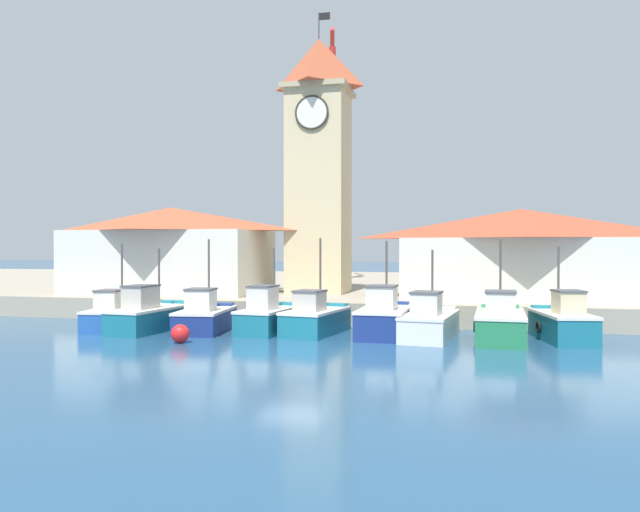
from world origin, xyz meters
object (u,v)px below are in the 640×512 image
object	(u,v)px
fishing_boat_right_inner	(429,322)
fishing_boat_far_right	(563,323)
fishing_boat_right_outer	(500,323)
fishing_boat_center	(316,318)
mooring_buoy	(180,334)
warehouse_right	(521,253)
fishing_boat_far_left	(117,315)
port_crane_near	(332,187)
fishing_boat_mid_right	(384,318)
fishing_boat_left_outer	(151,315)
fishing_boat_left_inner	(205,317)
clock_tower	(319,160)
fishing_boat_mid_left	(269,316)
warehouse_left	(170,249)

from	to	relation	value
fishing_boat_right_inner	fishing_boat_far_right	xyz separation A→B (m)	(5.52, 0.61, 0.05)
fishing_boat_right_inner	fishing_boat_right_outer	distance (m)	2.95
fishing_boat_center	mooring_buoy	bearing A→B (deg)	-140.52
warehouse_right	mooring_buoy	bearing A→B (deg)	-141.60
fishing_boat_far_left	mooring_buoy	xyz separation A→B (m)	(5.06, -3.52, -0.28)
fishing_boat_far_left	port_crane_near	world-z (taller)	port_crane_near
fishing_boat_far_left	mooring_buoy	bearing A→B (deg)	-34.79
fishing_boat_far_right	fishing_boat_far_left	bearing A→B (deg)	-178.07
fishing_boat_mid_right	port_crane_near	size ratio (longest dim) A/B	0.22
fishing_boat_center	warehouse_right	xyz separation A→B (m)	(9.60, 7.46, 2.94)
fishing_boat_mid_right	fishing_boat_left_outer	bearing A→B (deg)	-175.65
fishing_boat_left_inner	fishing_boat_right_outer	size ratio (longest dim) A/B	0.91
fishing_boat_left_inner	clock_tower	xyz separation A→B (m)	(3.10, 10.15, 8.67)
fishing_boat_mid_left	fishing_boat_mid_right	bearing A→B (deg)	0.05
fishing_boat_far_right	mooring_buoy	distance (m)	16.07
fishing_boat_mid_right	fishing_boat_far_left	bearing A→B (deg)	-178.08
fishing_boat_left_inner	port_crane_near	world-z (taller)	port_crane_near
clock_tower	warehouse_right	size ratio (longest dim) A/B	1.34
port_crane_near	fishing_boat_right_outer	bearing A→B (deg)	-62.42
warehouse_left	warehouse_right	bearing A→B (deg)	-1.72
fishing_boat_far_left	port_crane_near	xyz separation A→B (m)	(5.74, 23.51, 8.30)
fishing_boat_far_left	warehouse_right	size ratio (longest dim) A/B	0.36
warehouse_left	warehouse_right	distance (m)	20.90
fishing_boat_center	fishing_boat_right_outer	size ratio (longest dim) A/B	0.91
fishing_boat_far_left	fishing_boat_center	xyz separation A→B (m)	(9.87, 0.45, 0.05)
fishing_boat_mid_left	fishing_boat_center	size ratio (longest dim) A/B	0.95
port_crane_near	fishing_boat_left_outer	bearing A→B (deg)	-98.80
fishing_boat_far_right	warehouse_right	bearing A→B (deg)	98.62
clock_tower	fishing_boat_right_outer	bearing A→B (deg)	-44.64
fishing_boat_right_inner	warehouse_left	size ratio (longest dim) A/B	0.41
fishing_boat_left_outer	clock_tower	world-z (taller)	clock_tower
fishing_boat_center	fishing_boat_right_outer	distance (m)	8.14
fishing_boat_far_left	fishing_boat_left_inner	bearing A→B (deg)	0.23
fishing_boat_right_outer	mooring_buoy	size ratio (longest dim) A/B	6.47
fishing_boat_mid_left	mooring_buoy	size ratio (longest dim) A/B	5.59
warehouse_right	port_crane_near	distance (m)	21.46
fishing_boat_mid_left	warehouse_right	bearing A→B (deg)	32.24
fishing_boat_left_inner	fishing_boat_far_right	distance (m)	15.96
fishing_boat_right_inner	warehouse_right	world-z (taller)	warehouse_right
mooring_buoy	fishing_boat_center	bearing A→B (deg)	39.48
fishing_boat_mid_left	fishing_boat_left_inner	bearing A→B (deg)	-172.14
fishing_boat_center	port_crane_near	xyz separation A→B (m)	(-4.13, 23.06, 8.25)
fishing_boat_center	fishing_boat_far_right	distance (m)	10.70
mooring_buoy	fishing_boat_left_outer	bearing A→B (deg)	134.17
fishing_boat_left_outer	fishing_boat_right_inner	xyz separation A→B (m)	(13.01, 0.48, -0.03)
fishing_boat_far_left	fishing_boat_far_right	distance (m)	20.58
fishing_boat_mid_left	port_crane_near	size ratio (longest dim) A/B	0.21
fishing_boat_left_outer	fishing_boat_mid_right	bearing A→B (deg)	4.35
fishing_boat_far_left	warehouse_right	bearing A→B (deg)	22.10
fishing_boat_left_inner	fishing_boat_mid_left	bearing A→B (deg)	7.86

